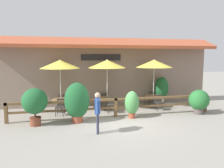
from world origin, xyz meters
TOP-DOWN VIEW (x-y plane):
  - ground_plane at (0.00, 0.00)m, footprint 60.00×60.00m
  - building_facade at (-0.00, 4.10)m, footprint 14.28×1.49m
  - patio_railing at (0.00, 1.05)m, footprint 10.40×0.14m
  - patio_umbrella_near at (-2.70, 2.75)m, footprint 2.16×2.16m
  - dining_table_near at (-2.70, 2.75)m, footprint 0.97×0.97m
  - chair_near_streetside at (-2.74, 1.99)m, footprint 0.50×0.50m
  - chair_near_wallside at (-2.64, 3.50)m, footprint 0.44×0.44m
  - patio_umbrella_middle at (-0.10, 2.72)m, footprint 2.16×2.16m
  - dining_table_middle at (-0.10, 2.72)m, footprint 0.97×0.97m
  - chair_middle_streetside at (-0.02, 1.95)m, footprint 0.47×0.47m
  - chair_middle_wallside at (-0.14, 3.50)m, footprint 0.49×0.49m
  - patio_umbrella_far at (2.73, 2.66)m, footprint 2.16×2.16m
  - dining_table_far at (2.73, 2.66)m, footprint 0.97×0.97m
  - chair_far_streetside at (2.76, 1.93)m, footprint 0.44×0.44m
  - chair_far_wallside at (2.82, 3.40)m, footprint 0.51×0.51m
  - potted_plant_corner_fern at (0.73, 0.67)m, footprint 0.71×0.64m
  - potted_plant_entrance_palm at (-1.96, 0.54)m, footprint 1.14×1.03m
  - potted_plant_broad_leaf at (4.46, 0.65)m, footprint 1.09×0.98m
  - potted_plant_tall_tropical at (-3.80, 0.46)m, footprint 1.11×1.00m
  - potted_plant_small_flowering at (3.68, 3.55)m, footprint 0.89×0.80m
  - pedestrian at (-1.26, -1.17)m, footprint 0.29×0.57m

SIDE VIEW (x-z plane):
  - ground_plane at x=0.00m, z-range 0.00..0.00m
  - chair_near_streetside at x=-2.74m, z-range 0.05..0.92m
  - chair_near_wallside at x=-2.64m, z-range 0.05..0.92m
  - chair_middle_streetside at x=-0.02m, z-range 0.05..0.92m
  - chair_middle_wallside at x=-0.14m, z-range 0.05..0.92m
  - chair_far_streetside at x=2.76m, z-range 0.05..0.92m
  - chair_far_wallside at x=2.82m, z-range 0.05..0.92m
  - dining_table_near at x=-2.70m, z-range 0.21..0.93m
  - dining_table_middle at x=-0.10m, z-range 0.21..0.93m
  - dining_table_far at x=2.73m, z-range 0.21..0.93m
  - patio_railing at x=0.00m, z-range 0.22..1.17m
  - potted_plant_broad_leaf at x=4.46m, z-range 0.07..1.37m
  - potted_plant_corner_fern at x=0.73m, z-range 0.05..1.40m
  - potted_plant_small_flowering at x=3.68m, z-range 0.10..1.84m
  - potted_plant_entrance_palm at x=-1.96m, z-range 0.06..1.93m
  - potted_plant_tall_tropical at x=-3.80m, z-range 0.20..1.88m
  - pedestrian at x=-1.26m, z-range 0.23..1.88m
  - building_facade at x=0.00m, z-range 0.05..4.28m
  - patio_umbrella_near at x=-2.70m, z-range 1.18..4.07m
  - patio_umbrella_middle at x=-0.10m, z-range 1.18..4.07m
  - patio_umbrella_far at x=2.73m, z-range 1.18..4.07m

